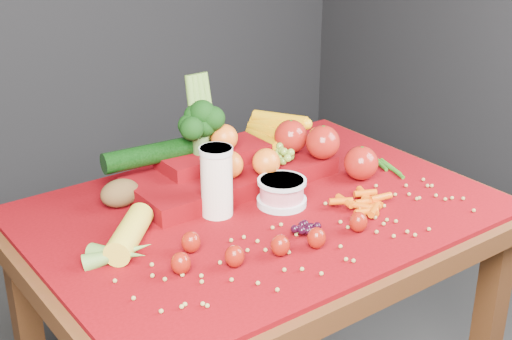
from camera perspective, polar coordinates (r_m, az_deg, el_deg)
table at (r=1.72m, az=0.40°, el=-6.18°), size 1.10×0.80×0.75m
red_cloth at (r=1.67m, az=0.41°, el=-3.18°), size 1.05×0.75×0.01m
milk_glass at (r=1.60m, az=-3.17°, el=-0.72°), size 0.08×0.08×0.16m
yogurt_bowl at (r=1.67m, az=2.08°, el=-1.71°), size 0.12×0.12×0.06m
strawberry_scatter at (r=1.47m, az=0.49°, el=-5.86°), size 0.44×0.18×0.05m
dark_grape_cluster at (r=1.55m, az=3.81°, el=-4.69°), size 0.06×0.05×0.03m
soybean_scatter at (r=1.53m, az=4.92°, el=-5.54°), size 0.84×0.24×0.01m
corn_ear at (r=1.48m, az=-10.69°, el=-6.12°), size 0.26×0.26×0.06m
potato at (r=1.69m, az=-10.81°, el=-1.83°), size 0.10×0.07×0.07m
baby_carrot_pile at (r=1.67m, az=8.82°, el=-2.55°), size 0.17×0.17×0.03m
green_bean_pile at (r=1.90m, az=10.27°, el=0.27°), size 0.14×0.12×0.01m
produce_mound at (r=1.78m, az=-1.05°, el=0.96°), size 0.62×0.36×0.27m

